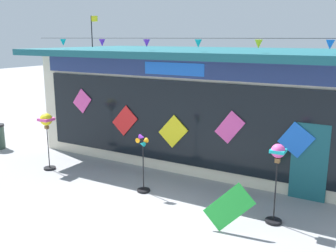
{
  "coord_description": "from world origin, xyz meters",
  "views": [
    {
      "loc": [
        4.77,
        -6.1,
        4.06
      ],
      "look_at": [
        -0.51,
        3.08,
        1.59
      ],
      "focal_mm": 40.67,
      "sensor_mm": 36.0,
      "label": 1
    }
  ],
  "objects_px": {
    "kite_shop_building": "(207,102)",
    "wind_spinner_far_left": "(47,125)",
    "wind_spinner_left": "(143,162)",
    "wind_spinner_center_left": "(277,165)",
    "display_kite_on_ground": "(229,207)"
  },
  "relations": [
    {
      "from": "kite_shop_building",
      "to": "display_kite_on_ground",
      "type": "relative_size",
      "value": 11.07
    },
    {
      "from": "kite_shop_building",
      "to": "wind_spinner_center_left",
      "type": "height_order",
      "value": "kite_shop_building"
    },
    {
      "from": "kite_shop_building",
      "to": "wind_spinner_far_left",
      "type": "xyz_separation_m",
      "value": [
        -3.59,
        -4.02,
        -0.44
      ]
    },
    {
      "from": "wind_spinner_left",
      "to": "wind_spinner_center_left",
      "type": "relative_size",
      "value": 0.87
    },
    {
      "from": "wind_spinner_far_left",
      "to": "wind_spinner_left",
      "type": "height_order",
      "value": "wind_spinner_far_left"
    },
    {
      "from": "kite_shop_building",
      "to": "display_kite_on_ground",
      "type": "distance_m",
      "value": 5.78
    },
    {
      "from": "kite_shop_building",
      "to": "wind_spinner_left",
      "type": "relative_size",
      "value": 7.0
    },
    {
      "from": "wind_spinner_left",
      "to": "display_kite_on_ground",
      "type": "distance_m",
      "value": 2.91
    },
    {
      "from": "kite_shop_building",
      "to": "wind_spinner_far_left",
      "type": "relative_size",
      "value": 6.23
    },
    {
      "from": "wind_spinner_left",
      "to": "wind_spinner_center_left",
      "type": "distance_m",
      "value": 3.54
    },
    {
      "from": "wind_spinner_far_left",
      "to": "display_kite_on_ground",
      "type": "xyz_separation_m",
      "value": [
        6.33,
        -0.89,
        -0.88
      ]
    },
    {
      "from": "wind_spinner_far_left",
      "to": "wind_spinner_center_left",
      "type": "bearing_deg",
      "value": -0.32
    },
    {
      "from": "wind_spinner_center_left",
      "to": "display_kite_on_ground",
      "type": "xyz_separation_m",
      "value": [
        -0.75,
        -0.85,
        -0.82
      ]
    },
    {
      "from": "wind_spinner_left",
      "to": "wind_spinner_center_left",
      "type": "bearing_deg",
      "value": 0.03
    },
    {
      "from": "wind_spinner_center_left",
      "to": "display_kite_on_ground",
      "type": "height_order",
      "value": "wind_spinner_center_left"
    }
  ]
}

